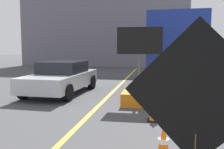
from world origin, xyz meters
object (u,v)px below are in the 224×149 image
at_px(traffic_cone_near_sign, 163,144).
at_px(traffic_cone_mid_lane, 154,108).
at_px(box_truck, 176,49).
at_px(highway_guide_sign, 192,29).
at_px(pickup_car, 62,77).
at_px(arrow_board_trailer, 139,89).
at_px(roadwork_sign, 197,96).

height_order(traffic_cone_near_sign, traffic_cone_mid_lane, same).
distance_m(box_truck, traffic_cone_near_sign, 9.96).
bearing_deg(traffic_cone_near_sign, highway_guide_sign, 81.87).
xyz_separation_m(pickup_car, highway_guide_sign, (6.66, 11.03, 2.73)).
height_order(highway_guide_sign, traffic_cone_mid_lane, highway_guide_sign).
xyz_separation_m(arrow_board_trailer, box_truck, (1.56, 4.99, 1.39)).
xyz_separation_m(box_truck, pickup_car, (-5.00, -3.72, -1.18)).
height_order(box_truck, pickup_car, box_truck).
xyz_separation_m(roadwork_sign, traffic_cone_mid_lane, (-0.50, 4.01, -1.11)).
bearing_deg(highway_guide_sign, box_truck, -102.78).
relative_size(box_truck, traffic_cone_mid_lane, 10.87).
xyz_separation_m(box_truck, traffic_cone_mid_lane, (-0.98, -7.21, -1.51)).
bearing_deg(box_truck, pickup_car, -143.34).
relative_size(roadwork_sign, traffic_cone_mid_lane, 3.16).
bearing_deg(traffic_cone_mid_lane, pickup_car, 139.04).
xyz_separation_m(roadwork_sign, box_truck, (0.47, 11.22, 0.40)).
distance_m(pickup_car, traffic_cone_near_sign, 7.41).
xyz_separation_m(roadwork_sign, highway_guide_sign, (2.13, 18.54, 1.95)).
xyz_separation_m(box_truck, traffic_cone_near_sign, (-0.79, -9.81, -1.51)).
xyz_separation_m(roadwork_sign, traffic_cone_near_sign, (-0.31, 1.41, -1.11)).
relative_size(box_truck, traffic_cone_near_sign, 10.87).
relative_size(arrow_board_trailer, traffic_cone_near_sign, 3.65).
bearing_deg(pickup_car, box_truck, 36.66).
bearing_deg(traffic_cone_mid_lane, arrow_board_trailer, 104.78).
relative_size(highway_guide_sign, traffic_cone_near_sign, 6.76).
relative_size(roadwork_sign, arrow_board_trailer, 0.86).
xyz_separation_m(highway_guide_sign, traffic_cone_near_sign, (-2.45, -17.13, -3.06)).
bearing_deg(box_truck, traffic_cone_near_sign, -94.58).
xyz_separation_m(pickup_car, traffic_cone_near_sign, (4.21, -6.09, -0.33)).
height_order(pickup_car, traffic_cone_near_sign, pickup_car).
bearing_deg(pickup_car, roadwork_sign, -58.91).
relative_size(arrow_board_trailer, pickup_car, 0.60).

